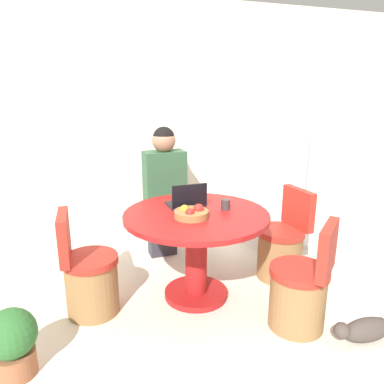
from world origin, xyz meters
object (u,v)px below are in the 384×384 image
(fruit_bowl, at_px, (192,213))
(cat, at_px, (365,330))
(dining_table, at_px, (196,238))
(chair_near_right_corner, at_px, (301,292))
(potted_plant, at_px, (12,341))
(refrigerator, at_px, (274,168))
(chair_left_side, at_px, (89,279))
(chair_right_side, at_px, (282,248))
(laptop, at_px, (187,201))
(person_seated, at_px, (164,187))

(fruit_bowl, bearing_deg, cat, -42.35)
(dining_table, bearing_deg, cat, -47.20)
(chair_near_right_corner, distance_m, potted_plant, 1.96)
(refrigerator, bearing_deg, cat, -100.90)
(chair_left_side, relative_size, cat, 1.64)
(chair_left_side, xyz_separation_m, chair_right_side, (1.74, -0.02, 0.00))
(refrigerator, relative_size, potted_plant, 3.83)
(dining_table, xyz_separation_m, laptop, (-0.01, 0.19, 0.26))
(laptop, bearing_deg, dining_table, 94.13)
(refrigerator, bearing_deg, laptop, -153.09)
(chair_left_side, height_order, laptop, laptop)
(fruit_bowl, bearing_deg, chair_near_right_corner, -42.15)
(person_seated, relative_size, laptop, 4.48)
(chair_right_side, distance_m, potted_plant, 2.31)
(dining_table, xyz_separation_m, fruit_bowl, (-0.07, -0.09, 0.25))
(chair_left_side, bearing_deg, fruit_bowl, -96.44)
(chair_left_side, relative_size, laptop, 2.75)
(chair_left_side, height_order, cat, chair_left_side)
(laptop, bearing_deg, person_seated, -87.64)
(dining_table, relative_size, potted_plant, 2.63)
(refrigerator, relative_size, fruit_bowl, 6.36)
(chair_right_side, height_order, cat, chair_right_side)
(chair_near_right_corner, bearing_deg, chair_right_side, -153.71)
(laptop, bearing_deg, chair_near_right_corner, 124.19)
(chair_left_side, xyz_separation_m, potted_plant, (-0.51, -0.53, -0.05))
(dining_table, height_order, cat, dining_table)
(refrigerator, xyz_separation_m, chair_near_right_corner, (-0.68, -1.49, -0.57))
(chair_near_right_corner, relative_size, cat, 1.64)
(fruit_bowl, distance_m, cat, 1.49)
(cat, bearing_deg, fruit_bowl, -36.53)
(chair_right_side, height_order, person_seated, person_seated)
(person_seated, xyz_separation_m, laptop, (0.03, -0.62, 0.03))
(laptop, distance_m, cat, 1.64)
(chair_near_right_corner, distance_m, laptop, 1.15)
(chair_near_right_corner, bearing_deg, chair_left_side, -67.58)
(chair_right_side, distance_m, person_seated, 1.29)
(dining_table, bearing_deg, chair_near_right_corner, -49.51)
(dining_table, bearing_deg, fruit_bowl, -130.04)
(chair_near_right_corner, height_order, laptop, laptop)
(laptop, xyz_separation_m, fruit_bowl, (-0.06, -0.28, -0.01))
(cat, bearing_deg, chair_right_side, -82.67)
(chair_near_right_corner, bearing_deg, fruit_bowl, -82.64)
(dining_table, relative_size, chair_right_side, 1.40)
(chair_right_side, xyz_separation_m, person_seated, (-0.91, 0.77, 0.48))
(laptop, bearing_deg, refrigerator, -153.09)
(refrigerator, relative_size, person_seated, 1.25)
(laptop, bearing_deg, fruit_bowl, 78.11)
(dining_table, height_order, fruit_bowl, fruit_bowl)
(chair_near_right_corner, height_order, chair_right_side, same)
(refrigerator, distance_m, dining_table, 1.53)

